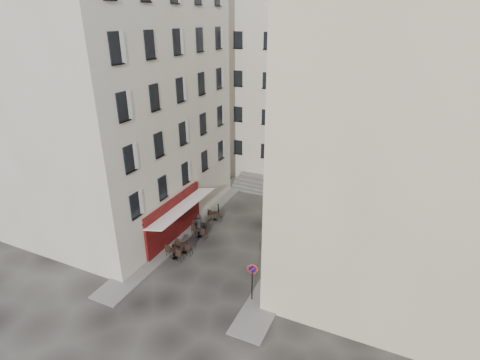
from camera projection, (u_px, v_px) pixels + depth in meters
The scene contains 18 objects.
ground at pixel (220, 259), 26.79m from camera, with size 90.00×90.00×0.00m, color black.
sidewalk_left at pixel (195, 220), 31.82m from camera, with size 2.00×22.00×0.12m, color slate.
sidewalk_right at pixel (293, 252), 27.55m from camera, with size 2.00×18.00×0.12m, color slate.
building_left at pixel (115, 96), 29.18m from camera, with size 12.20×16.20×20.60m.
building_right at pixel (402, 140), 21.98m from camera, with size 12.20×14.20×18.60m.
building_back at pixel (293, 86), 39.29m from camera, with size 18.20×10.20×18.60m.
cafe_storefront at pixel (175, 218), 28.52m from camera, with size 1.74×7.30×3.50m.
stone_steps at pixel (278, 188), 37.11m from camera, with size 9.00×3.15×0.80m.
bollard_near at pixel (173, 250), 26.99m from camera, with size 0.12×0.12×0.98m.
bollard_mid at pixel (198, 227), 29.90m from camera, with size 0.12×0.12×0.98m.
bollard_far at pixel (218, 208), 32.82m from camera, with size 0.12×0.12×0.98m.
no_parking_sign at pixel (252, 276), 22.13m from camera, with size 0.59×0.20×2.65m.
bistro_table_a at pixel (175, 253), 26.68m from camera, with size 1.42×0.66×1.00m.
bistro_table_b at pixel (184, 247), 27.31m from camera, with size 1.37×0.64×0.97m.
bistro_table_c at pixel (199, 232), 29.32m from camera, with size 1.36×0.64×0.95m.
bistro_table_d at pixel (199, 225), 30.36m from camera, with size 1.19×0.56×0.84m.
bistro_table_e at pixel (215, 215), 31.82m from camera, with size 1.26×0.59×0.89m.
pedestrian at pixel (199, 225), 29.34m from camera, with size 0.70×0.46×1.91m, color black.
Camera 1 is at (10.60, -19.66, 15.92)m, focal length 28.00 mm.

